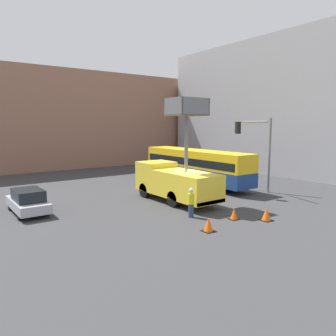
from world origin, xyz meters
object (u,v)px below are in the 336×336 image
(traffic_cone_far_side, at_px, (234,214))
(road_worker_near_truck, at_px, (191,203))
(parked_car_curbside, at_px, (28,201))
(traffic_cone_near_truck, at_px, (266,214))
(traffic_light_pole, at_px, (258,143))
(utility_truck, at_px, (175,180))
(city_bus, at_px, (196,164))
(road_worker_directing, at_px, (209,178))
(traffic_cone_mid_road, at_px, (209,225))

(traffic_cone_far_side, bearing_deg, road_worker_near_truck, 133.74)
(parked_car_curbside, bearing_deg, traffic_cone_near_truck, -42.31)
(traffic_cone_far_side, distance_m, parked_car_curbside, 12.61)
(traffic_light_pole, xyz_separation_m, parked_car_curbside, (-16.21, 4.56, -3.27))
(traffic_light_pole, xyz_separation_m, traffic_cone_near_truck, (-5.54, -5.15, -3.67))
(utility_truck, xyz_separation_m, traffic_light_pole, (6.93, -1.67, 2.45))
(traffic_cone_far_side, bearing_deg, city_bus, 60.63)
(road_worker_near_truck, xyz_separation_m, road_worker_directing, (6.50, 5.43, 0.10))
(city_bus, xyz_separation_m, traffic_cone_mid_road, (-8.20, -10.50, -1.54))
(utility_truck, xyz_separation_m, parked_car_curbside, (-9.28, 2.89, -0.82))
(traffic_light_pole, bearing_deg, road_worker_near_truck, -166.36)
(road_worker_directing, bearing_deg, city_bus, -171.62)
(city_bus, distance_m, traffic_cone_far_side, 11.34)
(traffic_cone_mid_road, bearing_deg, traffic_cone_far_side, 14.96)
(road_worker_directing, height_order, traffic_cone_far_side, road_worker_directing)
(traffic_cone_far_side, bearing_deg, traffic_light_pole, 29.61)
(city_bus, relative_size, traffic_cone_far_side, 19.04)
(utility_truck, distance_m, traffic_light_pole, 7.54)
(road_worker_near_truck, distance_m, traffic_cone_near_truck, 4.37)
(city_bus, distance_m, road_worker_directing, 2.79)
(utility_truck, distance_m, city_bus, 6.98)
(traffic_cone_near_truck, bearing_deg, traffic_light_pole, 42.93)
(utility_truck, xyz_separation_m, traffic_cone_near_truck, (1.39, -6.82, -1.23))
(traffic_cone_far_side, height_order, parked_car_curbside, parked_car_curbside)
(utility_truck, height_order, traffic_cone_far_side, utility_truck)
(utility_truck, xyz_separation_m, road_worker_directing, (4.82, 1.67, -0.61))
(traffic_light_pole, height_order, traffic_cone_far_side, traffic_light_pole)
(city_bus, xyz_separation_m, traffic_cone_near_truck, (-4.17, -11.03, -1.53))
(traffic_cone_mid_road, height_order, traffic_cone_far_side, traffic_cone_mid_road)
(traffic_cone_near_truck, distance_m, traffic_cone_mid_road, 4.06)
(road_worker_near_truck, bearing_deg, traffic_cone_mid_road, 92.41)
(traffic_cone_near_truck, distance_m, parked_car_curbside, 14.43)
(road_worker_directing, bearing_deg, traffic_cone_mid_road, -18.41)
(city_bus, height_order, road_worker_directing, city_bus)
(road_worker_directing, xyz_separation_m, traffic_cone_near_truck, (-3.43, -8.50, -0.61))
(traffic_cone_near_truck, xyz_separation_m, traffic_cone_far_side, (-1.33, 1.25, -0.06))
(utility_truck, xyz_separation_m, traffic_cone_mid_road, (-2.63, -6.30, -1.24))
(utility_truck, bearing_deg, parked_car_curbside, 162.72)
(traffic_cone_mid_road, bearing_deg, utility_truck, 67.30)
(utility_truck, height_order, traffic_cone_mid_road, utility_truck)
(road_worker_directing, bearing_deg, parked_car_curbside, -70.23)
(city_bus, xyz_separation_m, road_worker_directing, (-0.74, -2.53, -0.91))
(city_bus, bearing_deg, traffic_cone_far_side, 143.12)
(city_bus, height_order, parked_car_curbside, city_bus)
(traffic_light_pole, relative_size, traffic_cone_far_side, 9.33)
(city_bus, relative_size, parked_car_curbside, 2.81)
(utility_truck, xyz_separation_m, road_worker_near_truck, (-1.68, -3.76, -0.71))
(road_worker_near_truck, bearing_deg, utility_truck, -91.16)
(city_bus, bearing_deg, parked_car_curbside, 87.58)
(road_worker_near_truck, bearing_deg, city_bus, -109.33)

